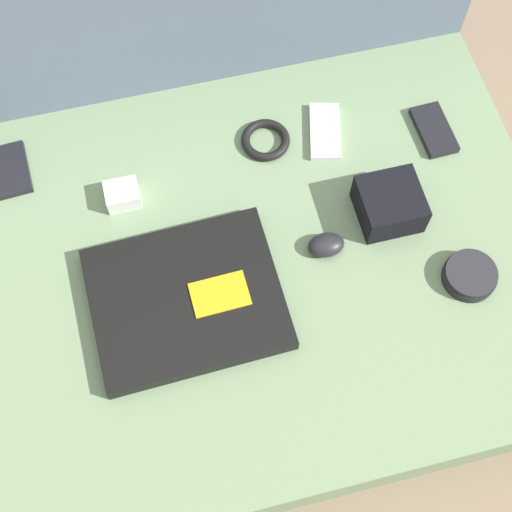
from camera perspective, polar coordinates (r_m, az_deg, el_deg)
ground_plane at (r=1.30m, az=0.00°, el=-2.93°), size 8.00×8.00×0.00m
couch_seat at (r=1.24m, az=0.00°, el=-1.74°), size 1.00×0.76×0.14m
laptop at (r=1.14m, az=-5.57°, el=-3.43°), size 0.31×0.26×0.03m
computer_mouse at (r=1.17m, az=5.62°, el=0.88°), size 0.06×0.04×0.03m
speaker_puck at (r=1.20m, az=16.74°, el=-1.49°), size 0.09×0.09×0.03m
phone_silver at (r=1.32m, az=-19.17°, el=6.48°), size 0.07×0.11×0.01m
phone_black at (r=1.30m, az=5.53°, el=9.87°), size 0.08×0.13×0.01m
phone_small at (r=1.33m, az=14.04°, el=9.76°), size 0.06×0.11×0.01m
camera_pouch at (r=1.21m, az=10.63°, el=4.10°), size 0.10×0.10×0.06m
charger_brick at (r=1.23m, az=-10.63°, el=4.82°), size 0.06×0.05×0.03m
cable_coil at (r=1.28m, az=0.77°, el=9.27°), size 0.09×0.09×0.02m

